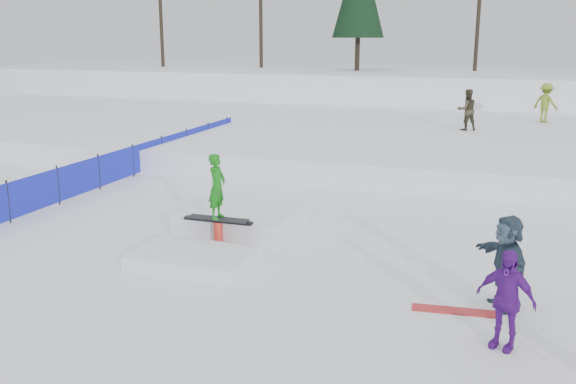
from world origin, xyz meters
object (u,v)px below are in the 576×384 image
(walker_olive, at_px, (467,110))
(jib_rail_feature, at_px, (229,227))
(safety_fence, at_px, (133,160))
(walker_ygreen, at_px, (546,103))
(spectator_purple, at_px, (506,299))
(spectator_dark, at_px, (506,262))

(walker_olive, bearing_deg, jib_rail_feature, 46.29)
(safety_fence, distance_m, jib_rail_feature, 7.78)
(walker_ygreen, xyz_separation_m, jib_rail_feature, (-7.41, -17.71, -1.36))
(spectator_purple, height_order, jib_rail_feature, jib_rail_feature)
(walker_olive, distance_m, walker_ygreen, 4.78)
(spectator_purple, bearing_deg, walker_olive, 117.55)
(safety_fence, bearing_deg, walker_ygreen, 43.49)
(spectator_dark, bearing_deg, walker_ygreen, 148.92)
(walker_olive, height_order, jib_rail_feature, walker_olive)
(walker_ygreen, bearing_deg, walker_olive, 82.08)
(safety_fence, xyz_separation_m, spectator_purple, (11.80, -8.63, 0.23))
(safety_fence, distance_m, spectator_purple, 14.62)
(safety_fence, bearing_deg, spectator_purple, -36.17)
(walker_olive, xyz_separation_m, spectator_purple, (1.74, -17.53, -0.85))
(walker_olive, xyz_separation_m, jib_rail_feature, (-4.28, -14.10, -1.33))
(spectator_purple, bearing_deg, safety_fence, 165.70)
(walker_ygreen, relative_size, jib_rail_feature, 0.39)
(walker_olive, xyz_separation_m, spectator_dark, (1.73, -15.99, -0.80))
(walker_olive, height_order, walker_ygreen, walker_ygreen)
(spectator_purple, relative_size, spectator_dark, 0.94)
(spectator_purple, bearing_deg, jib_rail_feature, 172.22)
(walker_ygreen, bearing_deg, jib_rail_feature, 100.35)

